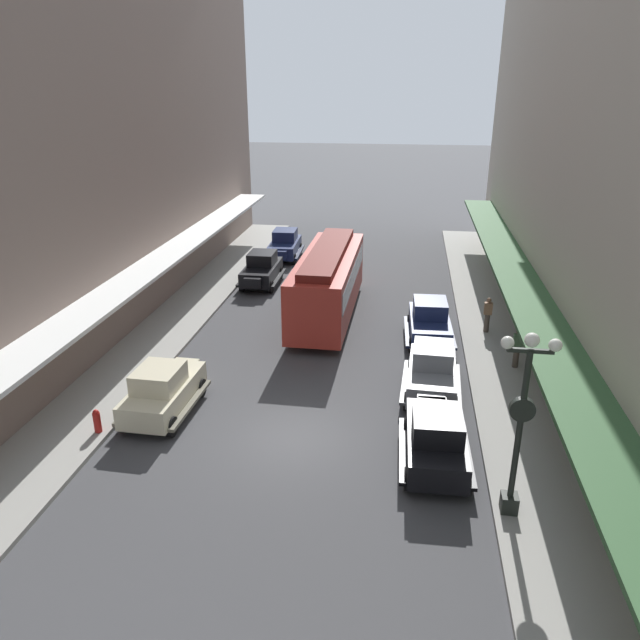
{
  "coord_description": "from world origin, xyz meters",
  "views": [
    {
      "loc": [
        3.33,
        -16.67,
        10.86
      ],
      "look_at": [
        0.0,
        6.0,
        1.8
      ],
      "focal_mm": 34.0,
      "sensor_mm": 36.0,
      "label": 1
    }
  ],
  "objects": [
    {
      "name": "ground_plane",
      "position": [
        0.0,
        0.0,
        0.0
      ],
      "size": [
        200.0,
        200.0,
        0.0
      ],
      "primitive_type": "plane",
      "color": "#424244"
    },
    {
      "name": "sidewalk_left",
      "position": [
        -7.5,
        0.0,
        0.07
      ],
      "size": [
        3.0,
        60.0,
        0.15
      ],
      "primitive_type": "cube",
      "color": "#99968E",
      "rests_on": "ground"
    },
    {
      "name": "sidewalk_right",
      "position": [
        7.5,
        0.0,
        0.07
      ],
      "size": [
        3.0,
        60.0,
        0.15
      ],
      "primitive_type": "cube",
      "color": "#99968E",
      "rests_on": "ground"
    },
    {
      "name": "parked_car_0",
      "position": [
        4.5,
        -0.8,
        0.94
      ],
      "size": [
        2.22,
        4.29,
        1.84
      ],
      "color": "black",
      "rests_on": "ground"
    },
    {
      "name": "parked_car_1",
      "position": [
        4.5,
        3.74,
        0.94
      ],
      "size": [
        2.28,
        4.31,
        1.84
      ],
      "color": "slate",
      "rests_on": "ground"
    },
    {
      "name": "parked_car_2",
      "position": [
        -4.57,
        21.19,
        0.94
      ],
      "size": [
        2.28,
        4.31,
        1.84
      ],
      "color": "#19234C",
      "rests_on": "ground"
    },
    {
      "name": "parked_car_3",
      "position": [
        -4.76,
        15.55,
        0.94
      ],
      "size": [
        2.18,
        4.27,
        1.84
      ],
      "color": "black",
      "rests_on": "ground"
    },
    {
      "name": "parked_car_4",
      "position": [
        4.52,
        8.72,
        0.94
      ],
      "size": [
        2.28,
        4.31,
        1.84
      ],
      "color": "#19234C",
      "rests_on": "ground"
    },
    {
      "name": "parked_car_5",
      "position": [
        -4.75,
        0.92,
        0.94
      ],
      "size": [
        2.24,
        4.3,
        1.84
      ],
      "color": "beige",
      "rests_on": "ground"
    },
    {
      "name": "streetcar",
      "position": [
        -0.35,
        10.99,
        1.9
      ],
      "size": [
        2.63,
        9.63,
        3.46
      ],
      "color": "#A52D23",
      "rests_on": "ground"
    },
    {
      "name": "lamp_post_with_clock",
      "position": [
        6.4,
        -2.88,
        2.99
      ],
      "size": [
        1.42,
        0.44,
        5.16
      ],
      "color": "black",
      "rests_on": "sidewalk_right"
    },
    {
      "name": "fire_hydrant",
      "position": [
        -6.35,
        -0.79,
        0.56
      ],
      "size": [
        0.24,
        0.24,
        0.82
      ],
      "color": "#B21E19",
      "rests_on": "sidewalk_left"
    },
    {
      "name": "pedestrian_0",
      "position": [
        7.14,
        9.81,
        0.99
      ],
      "size": [
        0.36,
        0.24,
        1.64
      ],
      "color": "#4C4238",
      "rests_on": "sidewalk_right"
    },
    {
      "name": "pedestrian_1",
      "position": [
        7.9,
        6.21,
        1.01
      ],
      "size": [
        0.36,
        0.28,
        1.67
      ],
      "color": "#4C4238",
      "rests_on": "sidewalk_right"
    }
  ]
}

